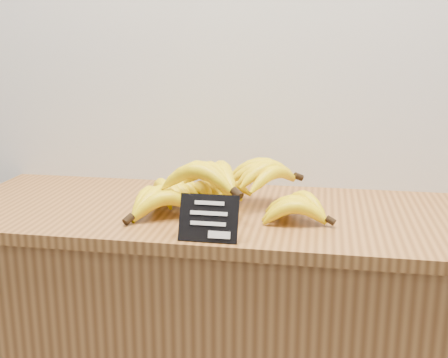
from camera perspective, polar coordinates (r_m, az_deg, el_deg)
counter_top at (r=1.44m, az=0.35°, el=-3.57°), size 1.42×0.54×0.03m
chalkboard_sign at (r=1.20m, az=-1.57°, el=-4.01°), size 0.13×0.04×0.10m
banana_pile at (r=1.41m, az=-1.17°, el=-1.03°), size 0.55×0.35×0.13m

